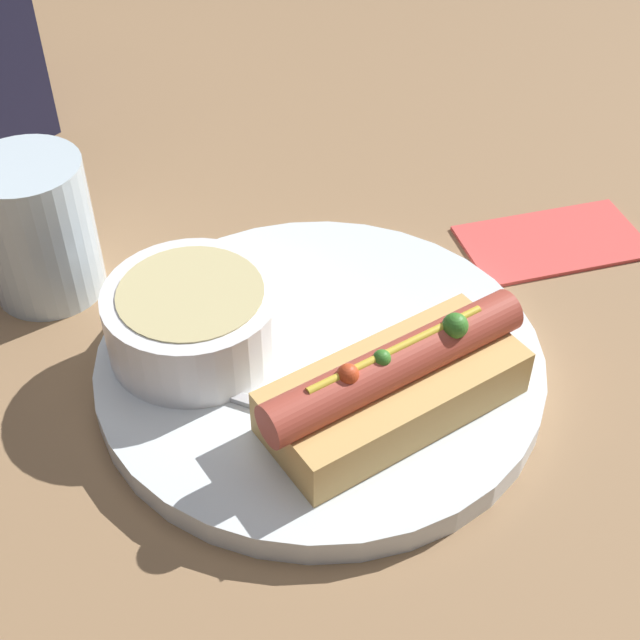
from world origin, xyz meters
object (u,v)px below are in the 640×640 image
hot_dog (395,384)px  soup_bowl (193,317)px  spoon (229,393)px  drinking_glass (38,229)px

hot_dog → soup_bowl: hot_dog is taller
hot_dog → spoon: size_ratio=1.18×
soup_bowl → spoon: 0.06m
soup_bowl → hot_dog: bearing=-78.2°
spoon → drinking_glass: drinking_glass is taller
drinking_glass → hot_dog: bearing=-83.8°
hot_dog → drinking_glass: size_ratio=1.66×
hot_dog → soup_bowl: bearing=122.1°
spoon → drinking_glass: (0.02, 0.19, 0.03)m
hot_dog → drinking_glass: 0.28m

